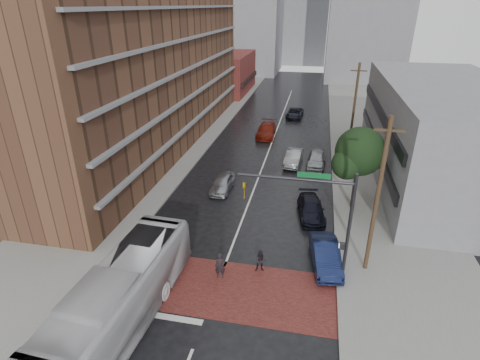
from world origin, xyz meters
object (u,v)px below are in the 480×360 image
(car_parked_mid, at_px, (311,209))
(suv_travel, at_px, (295,113))
(transit_bus, at_px, (118,301))
(car_parked_near, at_px, (326,255))
(car_travel_a, at_px, (222,183))
(car_travel_c, at_px, (266,130))
(car_parked_far, at_px, (316,159))
(car_travel_b, at_px, (294,157))
(pedestrian_a, at_px, (220,266))
(pedestrian_b, at_px, (261,261))

(car_parked_mid, bearing_deg, suv_travel, 87.55)
(transit_bus, relative_size, car_parked_mid, 2.69)
(transit_bus, bearing_deg, car_parked_near, 38.05)
(car_travel_a, bearing_deg, car_parked_near, -44.02)
(car_travel_a, bearing_deg, car_travel_c, 84.62)
(car_travel_c, height_order, car_parked_far, car_travel_c)
(car_travel_b, relative_size, suv_travel, 0.94)
(suv_travel, bearing_deg, car_parked_far, -75.32)
(car_travel_b, bearing_deg, car_travel_c, 119.98)
(car_parked_far, bearing_deg, car_parked_mid, -87.40)
(pedestrian_a, distance_m, car_travel_c, 27.55)
(car_travel_a, relative_size, car_parked_near, 0.89)
(car_parked_near, distance_m, car_parked_far, 16.43)
(car_travel_c, bearing_deg, car_travel_a, -97.05)
(transit_bus, relative_size, pedestrian_a, 7.24)
(pedestrian_a, relative_size, car_parked_mid, 0.37)
(pedestrian_a, distance_m, suv_travel, 37.07)
(car_parked_near, relative_size, car_parked_far, 1.02)
(transit_bus, distance_m, pedestrian_a, 6.35)
(pedestrian_b, bearing_deg, car_parked_mid, 58.63)
(car_parked_near, bearing_deg, pedestrian_a, -166.37)
(car_travel_a, bearing_deg, pedestrian_a, -75.66)
(car_travel_b, bearing_deg, car_parked_far, 2.57)
(pedestrian_a, height_order, car_travel_a, pedestrian_a)
(car_travel_b, bearing_deg, car_parked_mid, -73.91)
(pedestrian_a, xyz_separation_m, car_parked_near, (6.29, 2.57, -0.10))
(suv_travel, xyz_separation_m, car_parked_far, (3.50, -18.05, 0.11))
(car_travel_b, height_order, car_parked_mid, car_travel_b)
(car_travel_c, bearing_deg, pedestrian_b, -83.52)
(pedestrian_b, bearing_deg, suv_travel, 80.29)
(car_travel_a, xyz_separation_m, car_travel_c, (1.75, 15.94, 0.09))
(car_travel_c, bearing_deg, car_parked_far, -53.98)
(transit_bus, distance_m, car_travel_c, 32.49)
(car_travel_c, xyz_separation_m, car_parked_far, (6.40, -8.56, -0.01))
(transit_bus, xyz_separation_m, car_travel_b, (7.09, 23.85, -1.01))
(car_parked_near, height_order, car_parked_far, car_parked_far)
(pedestrian_a, distance_m, car_parked_far, 19.72)
(car_parked_mid, bearing_deg, car_travel_c, 99.05)
(transit_bus, distance_m, car_parked_far, 25.60)
(car_travel_a, xyz_separation_m, suv_travel, (4.65, 25.43, -0.04))
(transit_bus, bearing_deg, car_parked_mid, 57.92)
(car_parked_mid, bearing_deg, car_travel_a, 150.08)
(pedestrian_a, height_order, car_travel_b, pedestrian_a)
(car_travel_a, relative_size, car_parked_far, 0.90)
(pedestrian_a, relative_size, pedestrian_b, 1.17)
(pedestrian_a, distance_m, car_travel_a, 11.93)
(car_travel_c, bearing_deg, car_parked_near, -74.46)
(transit_bus, height_order, pedestrian_b, transit_bus)
(pedestrian_b, relative_size, car_parked_far, 0.32)
(transit_bus, relative_size, pedestrian_b, 8.44)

